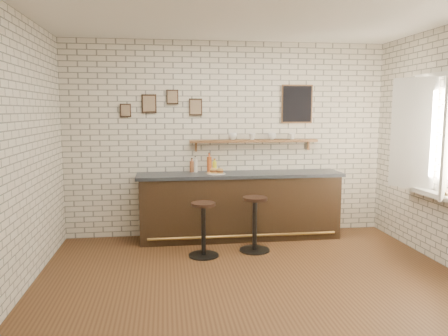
{
  "coord_description": "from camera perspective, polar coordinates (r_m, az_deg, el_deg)",
  "views": [
    {
      "loc": [
        -0.98,
        -4.74,
        1.95
      ],
      "look_at": [
        -0.21,
        0.9,
        1.2
      ],
      "focal_mm": 35.0,
      "sensor_mm": 36.0,
      "label": 1
    }
  ],
  "objects": [
    {
      "name": "ground",
      "position": [
        5.22,
        3.73,
        -14.41
      ],
      "size": [
        5.0,
        5.0,
        0.0
      ],
      "primitive_type": "plane",
      "color": "brown",
      "rests_on": "ground"
    },
    {
      "name": "bar_counter",
      "position": [
        6.7,
        2.09,
        -4.92
      ],
      "size": [
        3.1,
        0.65,
        1.01
      ],
      "color": "black",
      "rests_on": "ground"
    },
    {
      "name": "sandwich_plate",
      "position": [
        6.51,
        -1.04,
        -0.72
      ],
      "size": [
        0.28,
        0.28,
        0.01
      ],
      "primitive_type": "cylinder",
      "color": "white",
      "rests_on": "bar_counter"
    },
    {
      "name": "ciabatta_sandwich",
      "position": [
        6.51,
        -0.96,
        -0.36
      ],
      "size": [
        0.22,
        0.16,
        0.07
      ],
      "color": "tan",
      "rests_on": "sandwich_plate"
    },
    {
      "name": "potato_chips",
      "position": [
        6.51,
        -1.15,
        -0.65
      ],
      "size": [
        0.27,
        0.18,
        0.0
      ],
      "color": "#E3A650",
      "rests_on": "sandwich_plate"
    },
    {
      "name": "bitters_bottle_brown",
      "position": [
        6.7,
        -4.21,
        0.22
      ],
      "size": [
        0.07,
        0.07,
        0.22
      ],
      "color": "brown",
      "rests_on": "bar_counter"
    },
    {
      "name": "bitters_bottle_white",
      "position": [
        6.7,
        -3.75,
        0.32
      ],
      "size": [
        0.06,
        0.06,
        0.25
      ],
      "color": "beige",
      "rests_on": "bar_counter"
    },
    {
      "name": "bitters_bottle_amber",
      "position": [
        6.72,
        -1.94,
        0.53
      ],
      "size": [
        0.07,
        0.07,
        0.3
      ],
      "color": "#AF4B1C",
      "rests_on": "bar_counter"
    },
    {
      "name": "condiment_bottle_yellow",
      "position": [
        6.73,
        -1.23,
        0.24
      ],
      "size": [
        0.06,
        0.06,
        0.2
      ],
      "color": "yellow",
      "rests_on": "bar_counter"
    },
    {
      "name": "bar_stool_left",
      "position": [
        5.9,
        -2.69,
        -7.78
      ],
      "size": [
        0.41,
        0.41,
        0.73
      ],
      "color": "black",
      "rests_on": "ground"
    },
    {
      "name": "bar_stool_right",
      "position": [
        6.12,
        4.04,
        -7.07
      ],
      "size": [
        0.42,
        0.42,
        0.76
      ],
      "color": "black",
      "rests_on": "ground"
    },
    {
      "name": "wall_shelf",
      "position": [
        6.8,
        3.95,
        3.54
      ],
      "size": [
        2.0,
        0.18,
        0.18
      ],
      "color": "brown",
      "rests_on": "ground"
    },
    {
      "name": "shelf_cup_a",
      "position": [
        6.74,
        1.15,
        4.16
      ],
      "size": [
        0.16,
        0.16,
        0.11
      ],
      "primitive_type": "imported",
      "rotation": [
        0.0,
        0.0,
        0.24
      ],
      "color": "white",
      "rests_on": "wall_shelf"
    },
    {
      "name": "shelf_cup_b",
      "position": [
        6.79,
        3.69,
        4.14
      ],
      "size": [
        0.15,
        0.15,
        0.1
      ],
      "primitive_type": "imported",
      "rotation": [
        0.0,
        0.0,
        1.0
      ],
      "color": "white",
      "rests_on": "wall_shelf"
    },
    {
      "name": "shelf_cup_c",
      "position": [
        6.86,
        6.31,
        4.15
      ],
      "size": [
        0.16,
        0.16,
        0.1
      ],
      "primitive_type": "imported",
      "rotation": [
        0.0,
        0.0,
        1.3
      ],
      "color": "white",
      "rests_on": "wall_shelf"
    },
    {
      "name": "shelf_cup_d",
      "position": [
        6.95,
        8.87,
        4.11
      ],
      "size": [
        0.14,
        0.14,
        0.09
      ],
      "primitive_type": "imported",
      "rotation": [
        0.0,
        0.0,
        0.51
      ],
      "color": "white",
      "rests_on": "wall_shelf"
    },
    {
      "name": "back_wall_decor",
      "position": [
        6.83,
        2.41,
        8.33
      ],
      "size": [
        2.96,
        0.02,
        0.56
      ],
      "color": "black",
      "rests_on": "ground"
    },
    {
      "name": "window_sill",
      "position": [
        6.16,
        25.68,
        -3.03
      ],
      "size": [
        0.2,
        1.35,
        0.06
      ],
      "color": "white",
      "rests_on": "ground"
    },
    {
      "name": "casement_window",
      "position": [
        6.05,
        25.74,
        3.95
      ],
      "size": [
        0.4,
        1.3,
        1.56
      ],
      "color": "white",
      "rests_on": "ground"
    },
    {
      "name": "book_lower",
      "position": [
        5.97,
        26.63,
        -3.0
      ],
      "size": [
        0.23,
        0.27,
        0.02
      ],
      "primitive_type": "imported",
      "rotation": [
        0.0,
        0.0,
        -0.2
      ],
      "color": "tan",
      "rests_on": "window_sill"
    },
    {
      "name": "book_upper",
      "position": [
        5.98,
        26.61,
        -2.8
      ],
      "size": [
        0.21,
        0.26,
        0.02
      ],
      "primitive_type": "imported",
      "rotation": [
        0.0,
        0.0,
        -0.21
      ],
      "color": "tan",
      "rests_on": "book_lower"
    }
  ]
}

